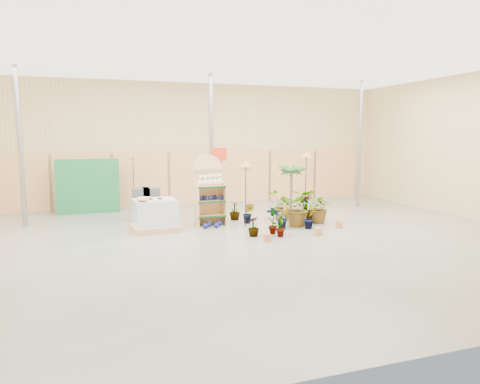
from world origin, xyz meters
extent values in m
cube|color=#67675A|center=(0.00, 0.00, -0.05)|extent=(15.00, 12.00, 0.10)
cube|color=white|center=(0.00, 0.00, 4.55)|extent=(15.00, 12.00, 0.10)
cube|color=tan|center=(0.00, 6.05, 2.25)|extent=(15.00, 0.10, 4.50)
cylinder|color=gray|center=(-5.50, 3.50, 2.25)|extent=(0.14, 0.14, 4.50)
cylinder|color=gray|center=(5.50, 3.50, 2.25)|extent=(0.14, 0.14, 4.50)
cylinder|color=gray|center=(0.00, 3.50, 2.25)|extent=(0.14, 0.14, 4.50)
cube|color=tan|center=(-6.00, 5.92, 1.00)|extent=(1.90, 0.06, 2.00)
cube|color=tan|center=(-4.00, 5.92, 1.00)|extent=(1.90, 0.06, 2.00)
cube|color=tan|center=(-2.00, 5.92, 1.00)|extent=(1.90, 0.06, 2.00)
cube|color=tan|center=(0.00, 5.92, 1.00)|extent=(1.90, 0.06, 2.00)
cube|color=tan|center=(2.00, 5.92, 1.00)|extent=(1.90, 0.06, 2.00)
cube|color=tan|center=(4.00, 5.92, 1.00)|extent=(1.90, 0.06, 2.00)
cube|color=tan|center=(6.00, 5.92, 1.00)|extent=(1.90, 0.06, 2.00)
cube|color=tan|center=(-0.43, 2.25, 0.80)|extent=(0.85, 0.10, 1.60)
cylinder|color=tan|center=(-0.43, 2.25, 1.60)|extent=(0.85, 0.10, 0.85)
cube|color=tan|center=(-0.43, 2.01, 0.28)|extent=(0.82, 0.49, 0.04)
cube|color=#0F3819|center=(-0.43, 1.77, 0.28)|extent=(0.81, 0.05, 0.06)
cube|color=tan|center=(-0.43, 2.01, 0.71)|extent=(0.82, 0.49, 0.04)
cube|color=#0F3819|center=(-0.43, 1.77, 0.71)|extent=(0.81, 0.05, 0.06)
cube|color=tan|center=(-0.43, 2.01, 1.13)|extent=(0.82, 0.49, 0.04)
cube|color=#0F3819|center=(-0.43, 1.77, 1.13)|extent=(0.81, 0.05, 0.06)
cube|color=tan|center=(-0.83, 2.01, 0.61)|extent=(0.05, 0.47, 1.23)
cube|color=tan|center=(-0.02, 2.01, 0.61)|extent=(0.05, 0.47, 1.23)
sphere|color=beige|center=(-0.71, 2.07, 1.24)|extent=(0.17, 0.17, 0.17)
sphere|color=beige|center=(-0.71, 2.07, 1.38)|extent=(0.13, 0.13, 0.13)
sphere|color=beige|center=(-0.57, 2.07, 1.24)|extent=(0.18, 0.18, 0.18)
sphere|color=beige|center=(-0.57, 2.07, 1.39)|extent=(0.13, 0.13, 0.13)
sphere|color=beige|center=(-0.43, 2.07, 1.25)|extent=(0.19, 0.19, 0.19)
sphere|color=beige|center=(-0.43, 2.07, 1.40)|extent=(0.13, 0.13, 0.13)
sphere|color=beige|center=(-0.29, 2.07, 1.25)|extent=(0.20, 0.20, 0.20)
sphere|color=beige|center=(-0.29, 2.07, 1.41)|extent=(0.13, 0.13, 0.13)
sphere|color=beige|center=(-0.15, 2.07, 1.26)|extent=(0.21, 0.21, 0.21)
sphere|color=beige|center=(-0.15, 2.07, 1.42)|extent=(0.13, 0.13, 0.13)
sphere|color=navy|center=(-0.73, 1.99, 0.80)|extent=(0.14, 0.14, 0.14)
sphere|color=navy|center=(-0.58, 2.10, 0.80)|extent=(0.14, 0.14, 0.14)
sphere|color=navy|center=(-0.43, 1.99, 0.80)|extent=(0.14, 0.14, 0.14)
sphere|color=navy|center=(-0.28, 2.10, 0.80)|extent=(0.14, 0.14, 0.14)
sphere|color=navy|center=(-0.13, 1.99, 0.80)|extent=(0.14, 0.14, 0.14)
sphere|color=navy|center=(-0.69, 1.57, 0.07)|extent=(0.15, 0.15, 0.15)
sphere|color=navy|center=(-0.53, 1.81, 0.07)|extent=(0.15, 0.15, 0.15)
sphere|color=navy|center=(-0.37, 1.57, 0.07)|extent=(0.15, 0.15, 0.15)
sphere|color=navy|center=(-0.21, 1.81, 0.07)|extent=(0.15, 0.15, 0.15)
cube|color=tan|center=(-2.04, 1.81, 0.08)|extent=(1.28, 1.10, 0.15)
cube|color=silver|center=(-2.04, 1.81, 0.50)|extent=(1.17, 0.99, 0.71)
cylinder|color=beige|center=(-2.29, 1.66, 0.88)|extent=(0.40, 0.40, 0.04)
cylinder|color=beige|center=(-2.04, 1.66, 0.88)|extent=(0.40, 0.40, 0.04)
cylinder|color=beige|center=(-1.79, 1.66, 0.88)|extent=(0.40, 0.40, 0.04)
cylinder|color=beige|center=(-2.29, 1.96, 0.88)|extent=(0.40, 0.40, 0.04)
cube|color=#383838|center=(-1.96, 3.31, 0.25)|extent=(0.50, 0.50, 0.50)
cube|color=#383838|center=(-1.96, 3.31, 0.75)|extent=(0.50, 0.50, 0.50)
cube|color=#383838|center=(-2.26, 3.31, 0.25)|extent=(0.50, 0.50, 0.50)
cube|color=#383838|center=(-2.26, 3.31, 0.75)|extent=(0.50, 0.50, 0.50)
cube|color=#1A6D36|center=(-3.80, 5.20, 0.90)|extent=(2.00, 0.30, 1.80)
cylinder|color=gray|center=(0.10, 3.00, 1.10)|extent=(0.05, 0.05, 2.20)
cube|color=red|center=(0.10, 2.96, 2.00)|extent=(0.50, 0.03, 0.40)
cylinder|color=black|center=(0.46, 1.47, 0.81)|extent=(0.02, 0.02, 1.62)
cylinder|color=#BF743E|center=(0.46, 1.47, 1.62)|extent=(0.30, 0.30, 0.02)
cone|color=#BF743E|center=(0.46, 1.47, 1.79)|extent=(0.34, 0.34, 0.14)
cylinder|color=black|center=(2.44, 1.67, 0.92)|extent=(0.02, 0.02, 1.84)
cylinder|color=#BF743E|center=(2.44, 1.67, 1.84)|extent=(0.30, 0.30, 0.02)
cone|color=#BF743E|center=(2.44, 1.67, 2.01)|extent=(0.34, 0.34, 0.14)
cylinder|color=black|center=(-2.34, 4.95, 0.89)|extent=(0.02, 0.02, 1.78)
cylinder|color=#BF743E|center=(-2.34, 4.95, 1.78)|extent=(0.30, 0.30, 0.02)
cone|color=#BF743E|center=(-2.34, 4.95, 1.95)|extent=(0.34, 0.34, 0.14)
cylinder|color=brown|center=(2.67, 3.18, 0.66)|extent=(0.10, 0.10, 1.33)
imported|color=#2D6127|center=(0.86, 0.40, 0.37)|extent=(0.46, 0.44, 0.73)
imported|color=#2D6127|center=(1.34, 0.90, 0.31)|extent=(0.43, 0.44, 0.63)
imported|color=#2D6127|center=(1.93, 1.09, 0.53)|extent=(1.26, 1.25, 1.06)
imported|color=#2D6127|center=(2.37, 1.47, 0.43)|extent=(0.67, 0.67, 0.87)
imported|color=#2D6127|center=(2.57, 2.07, 0.37)|extent=(0.47, 0.46, 0.74)
imported|color=#2D6127|center=(0.69, 1.90, 0.31)|extent=(0.43, 0.41, 0.61)
imported|color=#2D6127|center=(1.82, 2.05, 0.44)|extent=(0.99, 0.93, 0.88)
imported|color=#2D6127|center=(0.28, 0.32, 0.26)|extent=(0.37, 0.37, 0.51)
imported|color=#2D6127|center=(0.91, 0.05, 0.36)|extent=(0.41, 0.46, 0.73)
imported|color=#2D6127|center=(2.07, 0.68, 0.30)|extent=(0.38, 0.33, 0.61)
imported|color=#2D6127|center=(2.66, 1.32, 0.46)|extent=(0.97, 0.89, 0.93)
imported|color=#2D6127|center=(0.47, 2.52, 0.29)|extent=(0.36, 0.36, 0.58)
camera|label=1|loc=(-3.44, -9.78, 2.58)|focal=32.00mm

